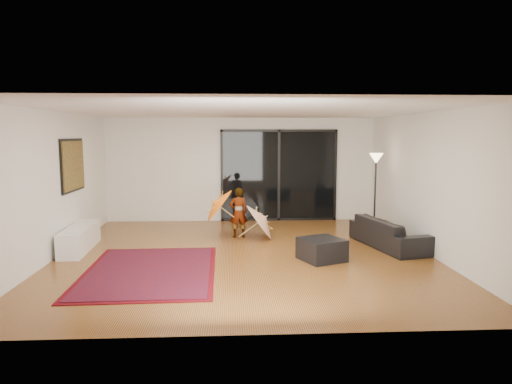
{
  "coord_description": "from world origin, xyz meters",
  "views": [
    {
      "loc": [
        -0.23,
        -8.45,
        2.27
      ],
      "look_at": [
        0.26,
        0.81,
        1.1
      ],
      "focal_mm": 32.0,
      "sensor_mm": 36.0,
      "label": 1
    }
  ],
  "objects": [
    {
      "name": "painting",
      "position": [
        -3.46,
        1.0,
        1.65
      ],
      "size": [
        0.04,
        1.28,
        1.08
      ],
      "color": "black",
      "rests_on": "wall_left"
    },
    {
      "name": "wall_back",
      "position": [
        0.0,
        3.5,
        1.35
      ],
      "size": [
        7.0,
        0.0,
        7.0
      ],
      "primitive_type": "plane",
      "rotation": [
        1.57,
        0.0,
        0.0
      ],
      "color": "silver",
      "rests_on": "floor"
    },
    {
      "name": "persian_rug",
      "position": [
        -1.61,
        -0.97,
        0.01
      ],
      "size": [
        2.21,
        3.04,
        0.02
      ],
      "rotation": [
        0.0,
        0.0,
        0.02
      ],
      "color": "#50060E",
      "rests_on": "floor"
    },
    {
      "name": "sliding_door",
      "position": [
        1.0,
        3.47,
        1.2
      ],
      "size": [
        3.06,
        0.07,
        2.4
      ],
      "color": "black",
      "rests_on": "wall_back"
    },
    {
      "name": "ottoman",
      "position": [
        1.39,
        -0.44,
        0.2
      ],
      "size": [
        0.91,
        0.91,
        0.4
      ],
      "primitive_type": "cube",
      "rotation": [
        0.0,
        0.0,
        0.41
      ],
      "color": "black",
      "rests_on": "floor"
    },
    {
      "name": "media_console",
      "position": [
        -3.25,
        0.54,
        0.23
      ],
      "size": [
        0.51,
        1.7,
        0.47
      ],
      "primitive_type": "cube",
      "rotation": [
        0.0,
        0.0,
        0.05
      ],
      "color": "white",
      "rests_on": "floor"
    },
    {
      "name": "wall_front",
      "position": [
        0.0,
        -3.5,
        1.35
      ],
      "size": [
        7.0,
        0.0,
        7.0
      ],
      "primitive_type": "plane",
      "rotation": [
        -1.57,
        0.0,
        0.0
      ],
      "color": "silver",
      "rests_on": "floor"
    },
    {
      "name": "wall_left",
      "position": [
        -3.5,
        0.0,
        1.35
      ],
      "size": [
        0.0,
        7.0,
        7.0
      ],
      "primitive_type": "plane",
      "rotation": [
        1.57,
        0.0,
        1.57
      ],
      "color": "silver",
      "rests_on": "floor"
    },
    {
      "name": "sofa",
      "position": [
        2.95,
        0.47,
        0.29
      ],
      "size": [
        1.19,
        2.1,
        0.58
      ],
      "primitive_type": "imported",
      "rotation": [
        0.0,
        0.0,
        1.79
      ],
      "color": "black",
      "rests_on": "floor"
    },
    {
      "name": "parasol_orange",
      "position": [
        -0.65,
        1.45,
        0.73
      ],
      "size": [
        0.68,
        0.87,
        0.89
      ],
      "rotation": [
        0.0,
        -0.9,
        0.0
      ],
      "color": "orange",
      "rests_on": "child"
    },
    {
      "name": "parasol_white",
      "position": [
        0.5,
        1.35,
        0.5
      ],
      "size": [
        0.69,
        0.91,
        0.97
      ],
      "rotation": [
        0.0,
        0.94,
        0.0
      ],
      "color": "white",
      "rests_on": "floor"
    },
    {
      "name": "speaker",
      "position": [
        -3.25,
        -0.09,
        0.15
      ],
      "size": [
        0.27,
        0.27,
        0.29
      ],
      "primitive_type": "cube",
      "rotation": [
        0.0,
        0.0,
        -0.05
      ],
      "color": "#424244",
      "rests_on": "floor"
    },
    {
      "name": "ceiling",
      "position": [
        0.0,
        0.0,
        2.7
      ],
      "size": [
        7.0,
        7.0,
        0.0
      ],
      "primitive_type": "plane",
      "rotation": [
        3.14,
        0.0,
        0.0
      ],
      "color": "white",
      "rests_on": "wall_back"
    },
    {
      "name": "child",
      "position": [
        -0.1,
        1.5,
        0.56
      ],
      "size": [
        0.44,
        0.33,
        1.11
      ],
      "primitive_type": "imported",
      "rotation": [
        0.0,
        0.0,
        3.31
      ],
      "color": "#999999",
      "rests_on": "floor"
    },
    {
      "name": "floor",
      "position": [
        0.0,
        0.0,
        0.0
      ],
      "size": [
        7.0,
        7.0,
        0.0
      ],
      "primitive_type": "plane",
      "color": "brown",
      "rests_on": "ground"
    },
    {
      "name": "wall_right",
      "position": [
        3.5,
        0.0,
        1.35
      ],
      "size": [
        0.0,
        7.0,
        7.0
      ],
      "primitive_type": "plane",
      "rotation": [
        1.57,
        0.0,
        -1.57
      ],
      "color": "silver",
      "rests_on": "floor"
    },
    {
      "name": "floor_lamp",
      "position": [
        3.1,
        1.94,
        1.45
      ],
      "size": [
        0.32,
        0.32,
        1.84
      ],
      "color": "black",
      "rests_on": "floor"
    }
  ]
}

